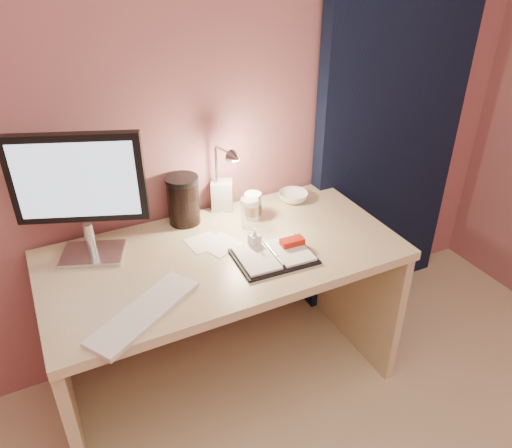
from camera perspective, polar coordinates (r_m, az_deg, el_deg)
name	(u,v)px	position (r m, az deg, el deg)	size (l,w,h in m)	color
room	(380,97)	(2.50, 13.95, 13.92)	(3.50, 3.50, 3.50)	#C6B28E
desk	(218,286)	(2.16, -4.35, -7.09)	(1.40, 0.70, 0.73)	beige
monitor	(80,186)	(1.90, -19.50, 4.08)	(0.45, 0.24, 0.50)	silver
keyboard	(144,313)	(1.71, -12.63, -9.85)	(0.43, 0.13, 0.02)	white
planner	(275,254)	(1.93, 2.22, -3.49)	(0.31, 0.24, 0.05)	black
paper_a	(220,245)	(2.01, -4.11, -2.36)	(0.14, 0.14, 0.00)	white
paper_b	(204,243)	(2.03, -5.99, -2.12)	(0.13, 0.13, 0.00)	white
coffee_cup	(253,207)	(2.16, -0.34, 1.98)	(0.08, 0.08, 0.12)	silver
clear_cup	(250,213)	(2.10, -0.73, 1.31)	(0.07, 0.07, 0.13)	white
bowl	(293,197)	(2.32, 4.28, 3.13)	(0.14, 0.14, 0.04)	white
lotion_bottle	(255,238)	(1.96, -0.16, -1.64)	(0.04, 0.04, 0.09)	silver
dark_jar	(184,202)	(2.14, -8.28, 2.46)	(0.13, 0.13, 0.19)	black
product_box	(222,196)	(2.23, -3.90, 3.26)	(0.09, 0.07, 0.14)	beige
desk_lamp	(220,177)	(2.08, -4.14, 5.42)	(0.10, 0.20, 0.33)	silver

